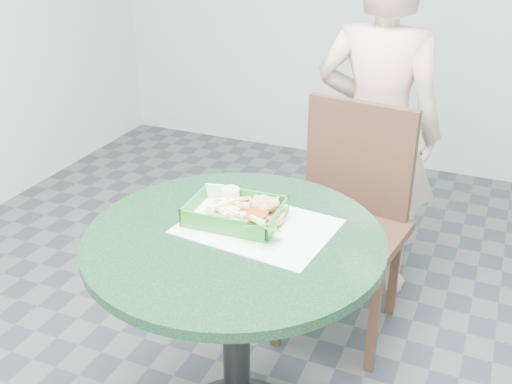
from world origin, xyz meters
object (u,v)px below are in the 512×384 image
at_px(cafe_table, 235,290).
at_px(crab_sandwich, 263,214).
at_px(dining_chair, 349,206).
at_px(food_basket, 235,221).
at_px(sauce_ramekin, 232,198).
at_px(diner_person, 376,133).

bearing_deg(cafe_table, crab_sandwich, 61.82).
relative_size(cafe_table, dining_chair, 0.93).
bearing_deg(cafe_table, dining_chair, 78.86).
relative_size(food_basket, sauce_ramekin, 4.73).
xyz_separation_m(diner_person, food_basket, (-0.20, -0.99, 0.03)).
bearing_deg(sauce_ramekin, dining_chair, 69.18).
relative_size(cafe_table, food_basket, 3.19).
bearing_deg(cafe_table, diner_person, 81.04).
xyz_separation_m(cafe_table, dining_chair, (0.15, 0.75, -0.05)).
bearing_deg(diner_person, dining_chair, 87.53).
height_order(cafe_table, food_basket, food_basket).
bearing_deg(dining_chair, cafe_table, -92.98).
xyz_separation_m(dining_chair, crab_sandwich, (-0.10, -0.66, 0.27)).
height_order(food_basket, sauce_ramekin, sauce_ramekin).
xyz_separation_m(cafe_table, diner_person, (0.17, 1.06, 0.16)).
relative_size(cafe_table, sauce_ramekin, 15.13).
xyz_separation_m(cafe_table, sauce_ramekin, (-0.08, 0.15, 0.22)).
distance_m(dining_chair, diner_person, 0.38).
bearing_deg(food_basket, crab_sandwich, 10.79).
bearing_deg(sauce_ramekin, crab_sandwich, -24.67).
relative_size(cafe_table, crab_sandwich, 6.85).
xyz_separation_m(food_basket, sauce_ramekin, (-0.05, 0.08, 0.03)).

